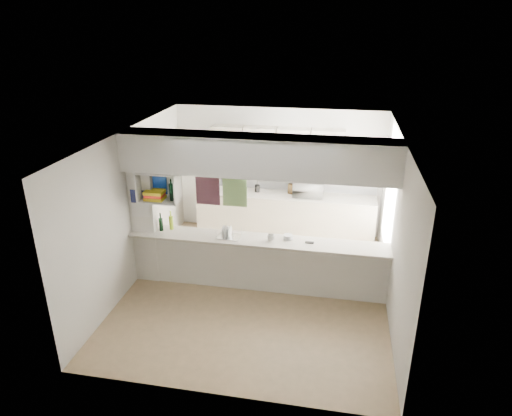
% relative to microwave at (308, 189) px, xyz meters
% --- Properties ---
extents(floor, '(4.80, 4.80, 0.00)m').
position_rel_microwave_xyz_m(floor, '(-0.65, -2.09, -1.08)').
color(floor, '#957C56').
rests_on(floor, ground).
extents(ceiling, '(4.80, 4.80, 0.00)m').
position_rel_microwave_xyz_m(ceiling, '(-0.65, -2.09, 1.52)').
color(ceiling, white).
rests_on(ceiling, wall_back).
extents(wall_back, '(4.20, 0.00, 4.20)m').
position_rel_microwave_xyz_m(wall_back, '(-0.65, 0.31, 0.22)').
color(wall_back, silver).
rests_on(wall_back, floor).
extents(wall_left, '(0.00, 4.80, 4.80)m').
position_rel_microwave_xyz_m(wall_left, '(-2.75, -2.09, 0.22)').
color(wall_left, silver).
rests_on(wall_left, floor).
extents(wall_right, '(0.00, 4.80, 4.80)m').
position_rel_microwave_xyz_m(wall_right, '(1.45, -2.09, 0.22)').
color(wall_right, silver).
rests_on(wall_right, floor).
extents(servery_partition, '(4.20, 0.50, 2.60)m').
position_rel_microwave_xyz_m(servery_partition, '(-0.83, -2.09, 0.58)').
color(servery_partition, silver).
rests_on(servery_partition, floor).
extents(cubby_shelf, '(0.65, 0.35, 0.50)m').
position_rel_microwave_xyz_m(cubby_shelf, '(-2.22, -2.15, 0.63)').
color(cubby_shelf, white).
rests_on(cubby_shelf, bulkhead).
extents(kitchen_run, '(3.60, 0.63, 2.24)m').
position_rel_microwave_xyz_m(kitchen_run, '(-0.49, 0.05, -0.26)').
color(kitchen_run, beige).
rests_on(kitchen_run, floor).
extents(microwave, '(0.59, 0.40, 0.33)m').
position_rel_microwave_xyz_m(microwave, '(0.00, 0.00, 0.00)').
color(microwave, white).
rests_on(microwave, bench_top).
extents(bowl, '(0.28, 0.28, 0.07)m').
position_rel_microwave_xyz_m(bowl, '(0.03, -0.00, 0.20)').
color(bowl, '#0E36A0').
rests_on(bowl, microwave).
extents(dish_rack, '(0.38, 0.30, 0.20)m').
position_rel_microwave_xyz_m(dish_rack, '(-1.11, -2.09, -0.08)').
color(dish_rack, silver).
rests_on(dish_rack, breakfast_bar).
extents(cup, '(0.15, 0.15, 0.09)m').
position_rel_microwave_xyz_m(cup, '(-0.42, -2.11, -0.10)').
color(cup, white).
rests_on(cup, dish_rack).
extents(wine_bottles, '(0.22, 0.15, 0.33)m').
position_rel_microwave_xyz_m(wine_bottles, '(-2.20, -2.02, -0.04)').
color(wine_bottles, black).
rests_on(wine_bottles, breakfast_bar).
extents(plastic_tubs, '(0.49, 0.18, 0.07)m').
position_rel_microwave_xyz_m(plastic_tubs, '(-0.14, -2.00, -0.13)').
color(plastic_tubs, silver).
rests_on(plastic_tubs, breakfast_bar).
extents(utensil_jar, '(0.10, 0.10, 0.15)m').
position_rel_microwave_xyz_m(utensil_jar, '(-1.04, 0.06, -0.09)').
color(utensil_jar, black).
rests_on(utensil_jar, bench_top).
extents(knife_block, '(0.12, 0.11, 0.20)m').
position_rel_microwave_xyz_m(knife_block, '(-0.36, 0.09, -0.06)').
color(knife_block, '#533A1C').
rests_on(knife_block, bench_top).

